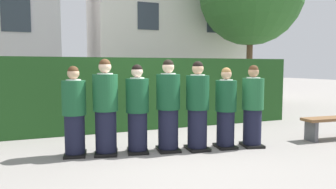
% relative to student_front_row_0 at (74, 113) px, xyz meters
% --- Properties ---
extents(ground_plane, '(60.00, 60.00, 0.00)m').
position_rel_student_front_row_0_xyz_m(ground_plane, '(1.64, -0.28, -0.75)').
color(ground_plane, gray).
extents(student_front_row_0, '(0.44, 0.51, 1.57)m').
position_rel_student_front_row_0_xyz_m(student_front_row_0, '(0.00, 0.00, 0.00)').
color(student_front_row_0, black).
rests_on(student_front_row_0, ground).
extents(student_front_row_1, '(0.49, 0.58, 1.70)m').
position_rel_student_front_row_0_xyz_m(student_front_row_1, '(0.53, -0.10, 0.06)').
color(student_front_row_1, black).
rests_on(student_front_row_1, ground).
extents(student_front_row_2, '(0.45, 0.52, 1.60)m').
position_rel_student_front_row_0_xyz_m(student_front_row_2, '(1.08, -0.18, 0.01)').
color(student_front_row_2, black).
rests_on(student_front_row_2, ground).
extents(student_front_row_3, '(0.46, 0.53, 1.69)m').
position_rel_student_front_row_0_xyz_m(student_front_row_3, '(1.65, -0.28, 0.06)').
color(student_front_row_3, black).
rests_on(student_front_row_3, ground).
extents(student_front_row_4, '(0.43, 0.54, 1.66)m').
position_rel_student_front_row_0_xyz_m(student_front_row_4, '(2.18, -0.41, 0.04)').
color(student_front_row_4, black).
rests_on(student_front_row_4, ground).
extents(student_front_row_5, '(0.42, 0.49, 1.54)m').
position_rel_student_front_row_0_xyz_m(student_front_row_5, '(2.76, -0.47, -0.01)').
color(student_front_row_5, black).
rests_on(student_front_row_5, ground).
extents(student_front_row_6, '(0.46, 0.54, 1.59)m').
position_rel_student_front_row_0_xyz_m(student_front_row_6, '(3.29, -0.58, 0.01)').
color(student_front_row_6, black).
rests_on(student_front_row_6, ground).
extents(hedge, '(8.73, 0.70, 1.78)m').
position_rel_student_front_row_0_xyz_m(hedge, '(1.64, 2.02, 0.14)').
color(hedge, '#214C1E').
rests_on(hedge, ground).
extents(school_building_main, '(7.46, 4.49, 7.95)m').
position_rel_student_front_row_0_xyz_m(school_building_main, '(5.19, 9.04, 3.32)').
color(school_building_main, silver).
rests_on(school_building_main, ground).
extents(wooden_bench, '(1.42, 0.46, 0.48)m').
position_rel_student_front_row_0_xyz_m(wooden_bench, '(5.26, -0.71, -0.40)').
color(wooden_bench, brown).
rests_on(wooden_bench, ground).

